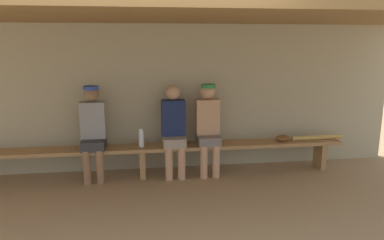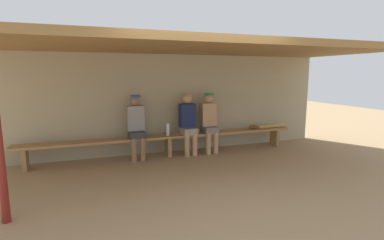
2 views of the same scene
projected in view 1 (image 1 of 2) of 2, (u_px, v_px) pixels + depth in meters
ground_plane at (144, 229)px, 3.85m from camera, size 24.00×24.00×0.00m
back_wall at (141, 98)px, 5.56m from camera, size 8.00×0.20×2.20m
dugout_roof at (138, 13)px, 4.05m from camera, size 8.00×2.80×0.12m
bench at (142, 151)px, 5.27m from camera, size 6.00×0.36×0.46m
player_with_sunglasses at (93, 129)px, 5.11m from camera, size 0.34×0.42×1.34m
player_shirtless_tan at (208, 125)px, 5.33m from camera, size 0.34×0.42×1.34m
player_middle at (174, 127)px, 5.26m from camera, size 0.34×0.42×1.34m
water_bottle_clear at (141, 138)px, 5.22m from camera, size 0.08×0.08×0.26m
baseball_glove_tan at (283, 138)px, 5.53m from camera, size 0.28×0.23×0.09m
baseball_bat at (317, 138)px, 5.61m from camera, size 0.81×0.10×0.07m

